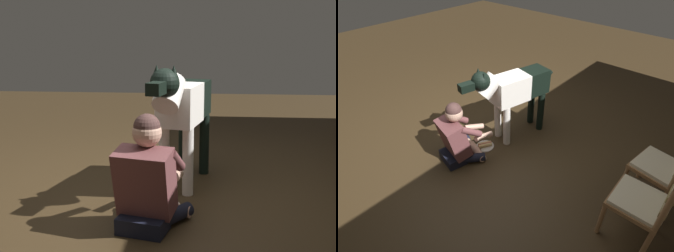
{
  "view_description": "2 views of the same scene",
  "coord_description": "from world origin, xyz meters",
  "views": [
    {
      "loc": [
        3.28,
        0.58,
        1.38
      ],
      "look_at": [
        0.01,
        0.29,
        0.65
      ],
      "focal_mm": 44.64,
      "sensor_mm": 36.0,
      "label": 1
    },
    {
      "loc": [
        2.04,
        2.39,
        2.46
      ],
      "look_at": [
        -0.09,
        0.49,
        0.36
      ],
      "focal_mm": 28.86,
      "sensor_mm": 36.0,
      "label": 2
    }
  ],
  "objects": [
    {
      "name": "large_dog",
      "position": [
        -0.37,
        0.38,
        0.74
      ],
      "size": [
        1.43,
        0.49,
        1.15
      ],
      "color": "white",
      "rests_on": "ground"
    },
    {
      "name": "person_sitting_on_floor",
      "position": [
        0.47,
        0.18,
        0.34
      ],
      "size": [
        0.72,
        0.57,
        0.84
      ],
      "color": "black",
      "rests_on": "ground"
    },
    {
      "name": "hot_dog_on_plate",
      "position": [
        0.1,
        0.27,
        0.03
      ],
      "size": [
        0.25,
        0.25,
        0.06
      ],
      "color": "white",
      "rests_on": "ground"
    },
    {
      "name": "ground_plane",
      "position": [
        0.0,
        0.0,
        0.0
      ],
      "size": [
        12.93,
        12.93,
        0.0
      ],
      "primitive_type": "plane",
      "color": "#372817"
    }
  ]
}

